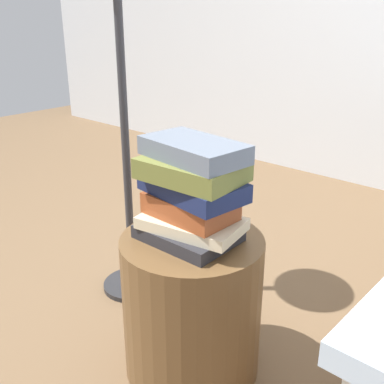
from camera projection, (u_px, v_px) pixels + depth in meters
The scene contains 8 objects.
ground_plane at pixel (192, 364), 1.48m from camera, with size 8.00×8.00×0.00m, color brown.
side_table at pixel (192, 305), 1.40m from camera, with size 0.42×0.42×0.45m, color brown.
book_charcoal at pixel (188, 233), 1.31m from camera, with size 0.26×0.20×0.04m, color #28282D.
book_cream at pixel (192, 223), 1.28m from camera, with size 0.28×0.17×0.03m, color beige.
book_rust at pixel (191, 206), 1.28m from camera, with size 0.24×0.16×0.06m, color #994723.
book_navy at pixel (193, 187), 1.26m from camera, with size 0.29×0.17×0.05m, color #19234C.
book_olive at pixel (193, 169), 1.24m from camera, with size 0.27×0.19×0.06m, color olive.
book_slate at pixel (195, 150), 1.22m from camera, with size 0.29×0.16×0.05m, color slate.
Camera 1 is at (0.78, -0.88, 1.06)m, focal length 43.00 mm.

